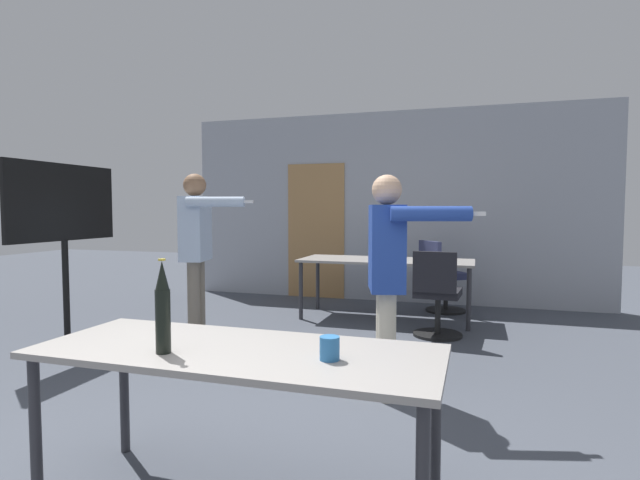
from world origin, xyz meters
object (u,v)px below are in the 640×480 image
office_chair_far_left (437,297)px  beer_bottle (163,309)px  tv_screen (64,229)px  office_chair_far_right (441,278)px  person_right_polo (197,240)px  person_center_tall (388,264)px  drink_cup (330,348)px

office_chair_far_left → beer_bottle: 3.67m
tv_screen → beer_bottle: size_ratio=4.38×
office_chair_far_right → beer_bottle: beer_bottle is taller
person_right_polo → office_chair_far_right: size_ratio=1.82×
office_chair_far_left → person_center_tall: bearing=-92.3°
person_center_tall → beer_bottle: (-0.68, -1.73, -0.03)m
tv_screen → office_chair_far_left: size_ratio=1.93×
office_chair_far_right → office_chair_far_left: office_chair_far_right is taller
person_center_tall → drink_cup: (0.03, -1.61, -0.18)m
person_right_polo → beer_bottle: person_right_polo is taller
tv_screen → office_chair_far_left: bearing=-65.7°
tv_screen → office_chair_far_right: bearing=-49.0°
office_chair_far_right → beer_bottle: bearing=-48.5°
office_chair_far_right → drink_cup: size_ratio=9.64×
beer_bottle → person_center_tall: bearing=68.5°
drink_cup → office_chair_far_right: bearing=88.3°
person_right_polo → office_chair_far_right: 3.26m
office_chair_far_left → beer_bottle: bearing=-99.8°
person_center_tall → office_chair_far_right: bearing=161.6°
person_right_polo → office_chair_far_left: person_right_polo is taller
person_right_polo → beer_bottle: 3.03m
beer_bottle → person_right_polo: bearing=118.6°
office_chair_far_right → drink_cup: (-0.14, -4.78, 0.34)m
tv_screen → person_right_polo: tv_screen is taller
tv_screen → office_chair_far_right: size_ratio=1.90×
person_center_tall → office_chair_far_left: bearing=157.9°
office_chair_far_right → tv_screen: bearing=-87.7°
person_center_tall → office_chair_far_left: 1.89m
tv_screen → person_center_tall: tv_screen is taller
tv_screen → beer_bottle: bearing=-128.7°
office_chair_far_left → person_right_polo: bearing=-155.4°
person_center_tall → drink_cup: 1.62m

